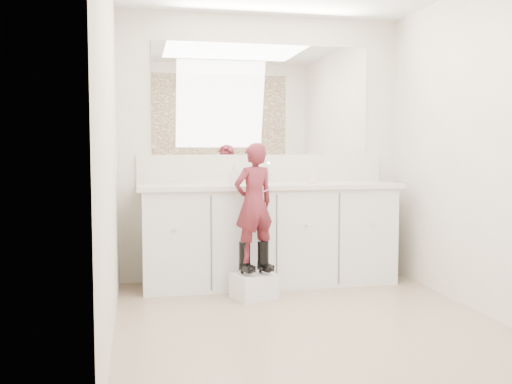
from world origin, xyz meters
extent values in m
plane|color=#836956|center=(0.00, 0.00, 0.00)|extent=(3.00, 3.00, 0.00)
plane|color=beige|center=(0.00, 1.50, 1.20)|extent=(2.60, 0.00, 2.60)
plane|color=beige|center=(0.00, -1.50, 1.20)|extent=(2.60, 0.00, 2.60)
plane|color=beige|center=(-1.30, 0.00, 1.20)|extent=(0.00, 3.00, 3.00)
plane|color=beige|center=(1.30, 0.00, 1.20)|extent=(0.00, 3.00, 3.00)
cube|color=silver|center=(0.00, 1.23, 0.42)|extent=(2.20, 0.55, 0.85)
cube|color=beige|center=(0.00, 1.21, 0.87)|extent=(2.28, 0.58, 0.04)
cube|color=beige|center=(0.00, 1.49, 1.02)|extent=(2.28, 0.03, 0.25)
cube|color=white|center=(0.00, 1.49, 1.64)|extent=(2.00, 0.02, 1.00)
cube|color=#472819|center=(0.00, -1.49, 1.65)|extent=(2.00, 0.01, 1.20)
cylinder|color=silver|center=(0.00, 1.38, 0.94)|extent=(0.08, 0.08, 0.10)
imported|color=beige|center=(0.38, 1.18, 0.93)|extent=(0.13, 0.13, 0.09)
imported|color=beige|center=(-0.33, 1.15, 0.98)|extent=(0.09, 0.09, 0.18)
cube|color=silver|center=(-0.24, 0.75, 0.10)|extent=(0.38, 0.35, 0.20)
imported|color=#992F3D|center=(-0.24, 0.75, 0.77)|extent=(0.40, 0.33, 0.94)
cylinder|color=#CB4F83|center=(-0.17, 0.75, 0.85)|extent=(0.13, 0.06, 0.06)
camera|label=1|loc=(-1.14, -3.63, 1.19)|focal=40.00mm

